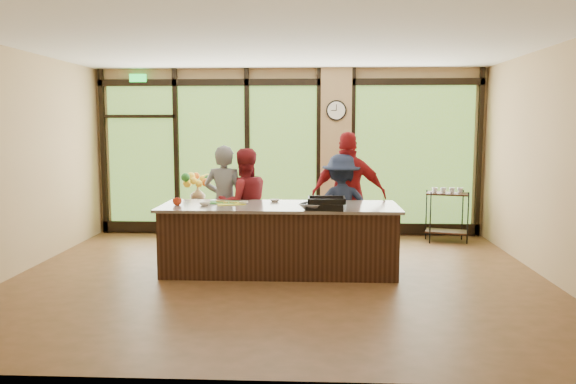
# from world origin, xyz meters

# --- Properties ---
(floor) EXTENTS (7.00, 7.00, 0.00)m
(floor) POSITION_xyz_m (0.00, 0.00, 0.00)
(floor) COLOR #51371C
(floor) RESTS_ON ground
(ceiling) EXTENTS (7.00, 7.00, 0.00)m
(ceiling) POSITION_xyz_m (0.00, 0.00, 3.00)
(ceiling) COLOR silver
(ceiling) RESTS_ON back_wall
(back_wall) EXTENTS (7.00, 0.00, 7.00)m
(back_wall) POSITION_xyz_m (0.00, 3.00, 1.50)
(back_wall) COLOR tan
(back_wall) RESTS_ON floor
(left_wall) EXTENTS (0.00, 6.00, 6.00)m
(left_wall) POSITION_xyz_m (-3.50, 0.00, 1.50)
(left_wall) COLOR tan
(left_wall) RESTS_ON floor
(right_wall) EXTENTS (0.00, 6.00, 6.00)m
(right_wall) POSITION_xyz_m (3.50, 0.00, 1.50)
(right_wall) COLOR tan
(right_wall) RESTS_ON floor
(window_wall) EXTENTS (6.90, 0.12, 3.00)m
(window_wall) POSITION_xyz_m (0.16, 2.95, 1.39)
(window_wall) COLOR tan
(window_wall) RESTS_ON floor
(island_base) EXTENTS (3.10, 1.00, 0.88)m
(island_base) POSITION_xyz_m (0.00, 0.30, 0.44)
(island_base) COLOR black
(island_base) RESTS_ON floor
(countertop) EXTENTS (3.20, 1.10, 0.04)m
(countertop) POSITION_xyz_m (0.00, 0.30, 0.90)
(countertop) COLOR slate
(countertop) RESTS_ON island_base
(wall_clock) EXTENTS (0.36, 0.04, 0.36)m
(wall_clock) POSITION_xyz_m (0.85, 2.87, 2.25)
(wall_clock) COLOR black
(wall_clock) RESTS_ON window_wall
(cook_left) EXTENTS (0.67, 0.49, 1.70)m
(cook_left) POSITION_xyz_m (-0.87, 1.05, 0.85)
(cook_left) COLOR slate
(cook_left) RESTS_ON floor
(cook_midleft) EXTENTS (0.98, 0.88, 1.65)m
(cook_midleft) POSITION_xyz_m (-0.57, 1.04, 0.83)
(cook_midleft) COLOR maroon
(cook_midleft) RESTS_ON floor
(cook_midright) EXTENTS (1.13, 0.52, 1.90)m
(cook_midright) POSITION_xyz_m (0.98, 1.14, 0.95)
(cook_midright) COLOR maroon
(cook_midright) RESTS_ON floor
(cook_right) EXTENTS (1.04, 0.63, 1.57)m
(cook_right) POSITION_xyz_m (0.88, 1.08, 0.78)
(cook_right) COLOR #1A223A
(cook_right) RESTS_ON floor
(roasting_pan) EXTENTS (0.53, 0.44, 0.08)m
(roasting_pan) POSITION_xyz_m (0.63, -0.05, 0.96)
(roasting_pan) COLOR black
(roasting_pan) RESTS_ON countertop
(mixing_bowl) EXTENTS (0.44, 0.44, 0.08)m
(mixing_bowl) POSITION_xyz_m (0.45, -0.08, 0.96)
(mixing_bowl) COLOR silver
(mixing_bowl) RESTS_ON countertop
(cutting_board_left) EXTENTS (0.42, 0.33, 0.01)m
(cutting_board_left) POSITION_xyz_m (-0.80, 0.48, 0.93)
(cutting_board_left) COLOR #34822F
(cutting_board_left) RESTS_ON countertop
(cutting_board_center) EXTENTS (0.44, 0.38, 0.01)m
(cutting_board_center) POSITION_xyz_m (-0.67, 0.35, 0.93)
(cutting_board_center) COLOR gold
(cutting_board_center) RESTS_ON countertop
(cutting_board_right) EXTENTS (0.38, 0.30, 0.01)m
(cutting_board_right) POSITION_xyz_m (0.66, 0.38, 0.93)
(cutting_board_right) COLOR gold
(cutting_board_right) RESTS_ON countertop
(prep_bowl_near) EXTENTS (0.17, 0.17, 0.04)m
(prep_bowl_near) POSITION_xyz_m (-1.00, 0.20, 0.94)
(prep_bowl_near) COLOR white
(prep_bowl_near) RESTS_ON countertop
(prep_bowl_mid) EXTENTS (0.16, 0.16, 0.04)m
(prep_bowl_mid) POSITION_xyz_m (-0.49, 0.35, 0.94)
(prep_bowl_mid) COLOR white
(prep_bowl_mid) RESTS_ON countertop
(prep_bowl_far) EXTENTS (0.17, 0.17, 0.03)m
(prep_bowl_far) POSITION_xyz_m (-0.09, 0.64, 0.94)
(prep_bowl_far) COLOR white
(prep_bowl_far) RESTS_ON countertop
(red_ramekin) EXTENTS (0.13, 0.13, 0.10)m
(red_ramekin) POSITION_xyz_m (-1.37, 0.21, 0.97)
(red_ramekin) COLOR red
(red_ramekin) RESTS_ON countertop
(flower_stand) EXTENTS (0.38, 0.38, 0.72)m
(flower_stand) POSITION_xyz_m (-1.47, 1.99, 0.36)
(flower_stand) COLOR black
(flower_stand) RESTS_ON floor
(flower_vase) EXTENTS (0.27, 0.27, 0.26)m
(flower_vase) POSITION_xyz_m (-1.47, 1.99, 0.85)
(flower_vase) COLOR olive
(flower_vase) RESTS_ON flower_stand
(bar_cart) EXTENTS (0.76, 0.56, 0.93)m
(bar_cart) POSITION_xyz_m (2.74, 2.43, 0.56)
(bar_cart) COLOR black
(bar_cart) RESTS_ON floor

